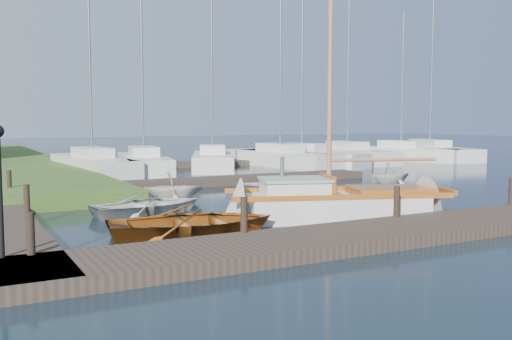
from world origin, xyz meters
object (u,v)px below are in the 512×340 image
mooring_post_1 (244,215)px  marina_boat_1 (144,162)px  marina_boat_0 (92,163)px  mooring_post_5 (9,182)px  tender_b (173,185)px  marina_boat_2 (213,159)px  tender_a (149,202)px  dinghy (193,218)px  marina_boat_3 (280,157)px  mooring_post_4 (27,199)px  mooring_post_3 (511,191)px  mooring_post_0 (30,234)px  marina_boat_7 (430,151)px  marina_boat_5 (347,154)px  sailboat (341,206)px  marina_boat_4 (302,157)px  mooring_post_2 (397,201)px  marina_boat_6 (401,152)px  tender_d (390,172)px

mooring_post_1 → marina_boat_1: bearing=79.5°
marina_boat_0 → marina_boat_1: 2.68m
mooring_post_1 → mooring_post_5: (-4.00, 10.00, 0.00)m
tender_b → marina_boat_2: size_ratio=0.19×
tender_a → marina_boat_1: bearing=-24.7°
dinghy → marina_boat_3: bearing=-27.1°
mooring_post_4 → marina_boat_2: (11.57, 13.79, -0.12)m
tender_a → mooring_post_3: bearing=-126.9°
mooring_post_0 → mooring_post_3: bearing=0.0°
marina_boat_1 → marina_boat_7: (22.04, 0.98, 0.01)m
marina_boat_2 → marina_boat_0: bearing=112.0°
mooring_post_3 → marina_boat_5: bearing=65.7°
sailboat → marina_boat_5: (13.77, 17.75, 0.23)m
marina_boat_1 → marina_boat_7: bearing=-76.7°
marina_boat_7 → marina_boat_2: bearing=106.7°
mooring_post_5 → marina_boat_5: size_ratio=0.07×
mooring_post_4 → marina_boat_7: (29.50, 14.66, -0.13)m
tender_b → marina_boat_2: bearing=-10.4°
sailboat → marina_boat_2: size_ratio=0.88×
marina_boat_0 → marina_boat_2: bearing=-96.1°
tender_a → tender_b: tender_b is taller
tender_a → marina_boat_7: size_ratio=0.28×
marina_boat_4 → marina_boat_5: size_ratio=0.95×
mooring_post_2 → mooring_post_4: size_ratio=1.00×
mooring_post_1 → marina_boat_2: (7.57, 18.79, -0.12)m
mooring_post_3 → dinghy: mooring_post_3 is taller
mooring_post_5 → mooring_post_1: bearing=-68.2°
mooring_post_1 → mooring_post_3: same height
mooring_post_5 → marina_boat_6: bearing=19.2°
mooring_post_5 → marina_boat_6: 27.74m
marina_boat_0 → marina_boat_7: marina_boat_7 is taller
mooring_post_0 → tender_a: 6.56m
tender_d → marina_boat_1: (-7.82, 10.79, 0.03)m
mooring_post_3 → tender_b: 11.01m
marina_boat_7 → mooring_post_1: bearing=141.6°
mooring_post_1 → mooring_post_3: bearing=0.0°
marina_boat_2 → mooring_post_3: bearing=-152.0°
mooring_post_0 → tender_a: bearing=52.8°
marina_boat_3 → marina_boat_7: bearing=-93.0°
marina_boat_1 → marina_boat_4: bearing=-80.9°
dinghy → tender_d: (11.88, 6.32, 0.11)m
mooring_post_5 → marina_boat_0: size_ratio=0.07×
mooring_post_0 → mooring_post_3: (13.50, 0.00, 0.00)m
mooring_post_1 → mooring_post_4: bearing=128.7°
sailboat → marina_boat_4: 19.00m
tender_a → marina_boat_2: size_ratio=0.31×
mooring_post_5 → marina_boat_5: bearing=23.7°
mooring_post_4 → marina_boat_7: size_ratio=0.06×
tender_b → mooring_post_2: bearing=-136.5°
mooring_post_0 → marina_boat_0: marina_boat_0 is taller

